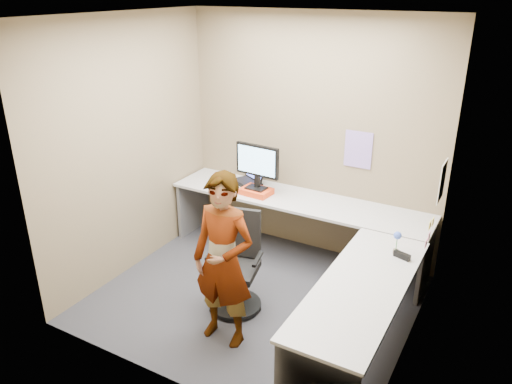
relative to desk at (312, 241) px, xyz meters
The scene contains 21 objects.
ground 0.83m from the desk, 138.54° to the right, with size 3.00×3.00×0.00m, color #25262A.
wall_back 1.27m from the desk, 115.54° to the left, with size 3.00×3.00×0.00m, color brown.
wall_right 1.36m from the desk, 19.95° to the right, with size 2.70×2.70×0.00m, color brown.
wall_left 2.12m from the desk, 168.73° to the right, with size 2.70×2.70×0.00m, color brown.
ceiling 2.19m from the desk, 138.54° to the right, with size 3.00×3.00×0.00m, color white.
desk is the anchor object (origin of this frame).
paper_ream 1.03m from the desk, 151.88° to the left, with size 0.34×0.25×0.07m, color red.
monitor 1.15m from the desk, 150.95° to the left, with size 0.54×0.17×0.51m.
laptop 1.40m from the desk, 146.03° to the left, with size 0.44×0.42×0.25m.
trackball_mouse 1.03m from the desk, 154.52° to the left, with size 0.12×0.08×0.07m.
origami 0.91m from the desk, 153.27° to the left, with size 0.10×0.10×0.06m, color white.
stapler 0.93m from the desk, ahead, with size 0.15×0.04×0.06m, color black.
flower 0.89m from the desk, ahead, with size 0.07×0.07×0.22m.
calendar_purple 1.15m from the desk, 82.85° to the left, with size 0.30×0.01×0.40m, color #846BB7.
calendar_white 1.35m from the desk, 26.02° to the left, with size 0.01×0.28×0.38m, color white.
sticky_note_a 1.13m from the desk, ahead, with size 0.01×0.07×0.07m, color #F2E059.
sticky_note_b 1.10m from the desk, 11.49° to the left, with size 0.01×0.07×0.07m, color pink.
sticky_note_c 1.08m from the desk, ahead, with size 0.01×0.07×0.07m, color pink.
sticky_note_d 1.15m from the desk, 16.61° to the left, with size 0.01×0.07×0.07m, color #F2E059.
office_chair 0.79m from the desk, 134.30° to the right, with size 0.54×0.52×0.96m.
person 1.10m from the desk, 109.93° to the right, with size 0.57×0.37×1.56m, color #999399.
Camera 1 is at (2.09, -3.67, 2.93)m, focal length 35.00 mm.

